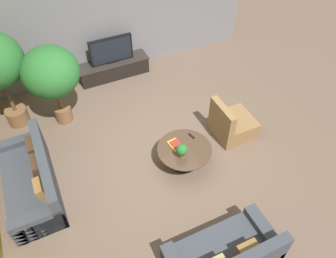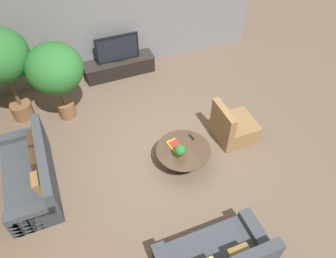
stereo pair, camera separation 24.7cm
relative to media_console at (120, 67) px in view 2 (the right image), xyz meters
The scene contains 12 objects.
ground_plane 2.95m from the media_console, 88.52° to the right, with size 24.00×24.00×0.00m, color brown.
back_wall_stone 1.32m from the media_console, 76.63° to the left, with size 7.40×0.12×3.00m, color slate.
media_console is the anchor object (origin of this frame).
television 0.53m from the media_console, 90.00° to the right, with size 1.07×0.13×0.66m.
coffee_table 3.30m from the media_console, 84.28° to the right, with size 1.04×1.04×0.39m.
couch_by_wall 3.64m from the media_console, 131.65° to the right, with size 0.84×1.97×0.84m.
armchair_wicker 3.40m from the media_console, 62.45° to the right, with size 0.80×0.76×0.86m.
potted_palm_tall 2.87m from the media_console, 163.60° to the right, with size 1.15×1.15×2.15m.
potted_palm_corner 2.14m from the media_console, 144.79° to the right, with size 1.13×1.13×1.80m.
potted_plant_tabletop 3.43m from the media_console, 86.65° to the right, with size 0.22×0.22×0.28m.
book_stack 3.15m from the media_console, 86.17° to the right, with size 0.25×0.33×0.05m.
remote_black 3.12m from the media_console, 78.87° to the right, with size 0.04×0.16×0.02m, color black.
Camera 2 is at (-1.52, -3.96, 5.13)m, focal length 35.00 mm.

